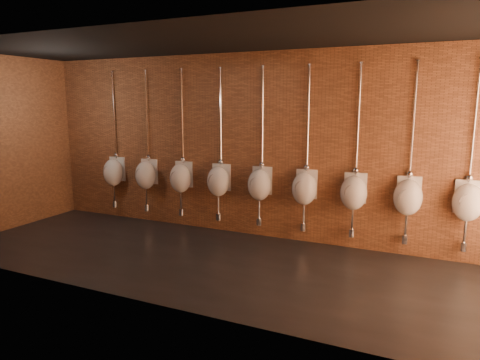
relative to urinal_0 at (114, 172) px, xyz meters
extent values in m
plane|color=black|center=(2.95, -1.35, -0.97)|extent=(8.50, 8.50, 0.00)
cube|color=black|center=(2.95, -1.35, 2.23)|extent=(8.50, 3.00, 0.04)
cube|color=#985C37|center=(2.95, 0.15, 0.63)|extent=(8.50, 0.04, 3.20)
cube|color=#985C37|center=(2.95, -2.85, 0.63)|extent=(8.50, 0.04, 3.20)
cube|color=#985C37|center=(-1.30, -1.35, 0.63)|extent=(0.04, 3.00, 3.20)
ellipsoid|color=white|center=(0.00, -0.01, -0.01)|extent=(0.45, 0.40, 0.55)
cube|color=white|center=(0.00, 0.13, 0.04)|extent=(0.36, 0.07, 0.49)
cylinder|color=gray|center=(0.00, -0.15, 0.02)|extent=(0.24, 0.04, 0.24)
cylinder|color=silver|center=(0.00, 0.11, 1.12)|extent=(0.03, 0.03, 1.72)
sphere|color=silver|center=(0.00, 0.10, 0.33)|extent=(0.10, 0.10, 0.10)
cylinder|color=silver|center=(0.00, 0.11, 1.98)|extent=(0.07, 0.07, 0.01)
cylinder|color=silver|center=(0.00, -0.01, -0.42)|extent=(0.04, 0.04, 0.38)
cylinder|color=silver|center=(0.00, -0.01, -0.67)|extent=(0.10, 0.10, 0.13)
cylinder|color=silver|center=(0.00, 0.08, -0.67)|extent=(0.04, 0.18, 0.04)
ellipsoid|color=white|center=(0.80, -0.01, -0.01)|extent=(0.45, 0.40, 0.55)
cube|color=white|center=(0.80, 0.13, 0.04)|extent=(0.36, 0.07, 0.49)
cylinder|color=gray|center=(0.80, -0.15, 0.02)|extent=(0.24, 0.04, 0.24)
cylinder|color=silver|center=(0.80, 0.11, 1.12)|extent=(0.03, 0.03, 1.72)
sphere|color=silver|center=(0.80, 0.10, 0.33)|extent=(0.10, 0.10, 0.10)
cylinder|color=silver|center=(0.80, 0.11, 1.98)|extent=(0.07, 0.07, 0.01)
cylinder|color=silver|center=(0.80, -0.01, -0.42)|extent=(0.04, 0.04, 0.38)
cylinder|color=silver|center=(0.80, -0.01, -0.67)|extent=(0.10, 0.10, 0.13)
cylinder|color=silver|center=(0.80, 0.08, -0.67)|extent=(0.04, 0.18, 0.04)
ellipsoid|color=white|center=(1.59, -0.01, -0.01)|extent=(0.45, 0.40, 0.55)
cube|color=white|center=(1.59, 0.13, 0.04)|extent=(0.36, 0.07, 0.49)
cylinder|color=gray|center=(1.59, -0.15, 0.02)|extent=(0.24, 0.04, 0.24)
cylinder|color=silver|center=(1.59, 0.11, 1.12)|extent=(0.03, 0.03, 1.72)
sphere|color=silver|center=(1.59, 0.10, 0.33)|extent=(0.10, 0.10, 0.10)
cylinder|color=silver|center=(1.59, 0.11, 1.98)|extent=(0.07, 0.07, 0.01)
cylinder|color=silver|center=(1.59, -0.01, -0.42)|extent=(0.04, 0.04, 0.38)
cylinder|color=silver|center=(1.59, -0.01, -0.67)|extent=(0.10, 0.10, 0.13)
cylinder|color=silver|center=(1.59, 0.08, -0.67)|extent=(0.04, 0.18, 0.04)
ellipsoid|color=white|center=(2.39, -0.01, -0.01)|extent=(0.45, 0.40, 0.55)
cube|color=white|center=(2.39, 0.13, 0.04)|extent=(0.36, 0.07, 0.49)
cylinder|color=gray|center=(2.39, -0.15, 0.02)|extent=(0.24, 0.04, 0.24)
cylinder|color=silver|center=(2.39, 0.11, 1.12)|extent=(0.03, 0.03, 1.72)
sphere|color=silver|center=(2.39, 0.10, 0.33)|extent=(0.10, 0.10, 0.10)
cylinder|color=silver|center=(2.39, 0.11, 1.98)|extent=(0.07, 0.07, 0.01)
cylinder|color=silver|center=(2.39, -0.01, -0.42)|extent=(0.04, 0.04, 0.38)
cylinder|color=silver|center=(2.39, -0.01, -0.67)|extent=(0.10, 0.10, 0.13)
cylinder|color=silver|center=(2.39, 0.08, -0.67)|extent=(0.04, 0.18, 0.04)
ellipsoid|color=white|center=(3.19, -0.01, -0.01)|extent=(0.45, 0.40, 0.55)
cube|color=white|center=(3.19, 0.13, 0.04)|extent=(0.36, 0.07, 0.49)
cylinder|color=gray|center=(3.19, -0.15, 0.02)|extent=(0.24, 0.04, 0.24)
cylinder|color=silver|center=(3.19, 0.11, 1.12)|extent=(0.03, 0.03, 1.72)
sphere|color=silver|center=(3.19, 0.10, 0.33)|extent=(0.10, 0.10, 0.10)
cylinder|color=silver|center=(3.19, 0.11, 1.98)|extent=(0.07, 0.07, 0.01)
cylinder|color=silver|center=(3.19, -0.01, -0.42)|extent=(0.04, 0.04, 0.38)
cylinder|color=silver|center=(3.19, -0.01, -0.67)|extent=(0.10, 0.10, 0.13)
cylinder|color=silver|center=(3.19, 0.08, -0.67)|extent=(0.04, 0.18, 0.04)
ellipsoid|color=white|center=(3.99, -0.01, -0.01)|extent=(0.45, 0.40, 0.55)
cube|color=white|center=(3.99, 0.13, 0.04)|extent=(0.36, 0.07, 0.49)
cylinder|color=gray|center=(3.99, -0.15, 0.02)|extent=(0.24, 0.04, 0.24)
cylinder|color=silver|center=(3.99, 0.11, 1.12)|extent=(0.03, 0.03, 1.72)
sphere|color=silver|center=(3.99, 0.10, 0.33)|extent=(0.10, 0.10, 0.10)
cylinder|color=silver|center=(3.99, 0.11, 1.98)|extent=(0.07, 0.07, 0.01)
cylinder|color=silver|center=(3.99, -0.01, -0.42)|extent=(0.04, 0.04, 0.38)
cylinder|color=silver|center=(3.99, -0.01, -0.67)|extent=(0.10, 0.10, 0.13)
cylinder|color=silver|center=(3.99, 0.08, -0.67)|extent=(0.04, 0.18, 0.04)
ellipsoid|color=white|center=(4.78, -0.01, -0.01)|extent=(0.45, 0.40, 0.55)
cube|color=white|center=(4.78, 0.13, 0.04)|extent=(0.36, 0.07, 0.49)
cylinder|color=gray|center=(4.78, -0.15, 0.02)|extent=(0.24, 0.04, 0.24)
cylinder|color=silver|center=(4.78, 0.11, 1.12)|extent=(0.03, 0.03, 1.72)
sphere|color=silver|center=(4.78, 0.10, 0.33)|extent=(0.10, 0.10, 0.10)
cylinder|color=silver|center=(4.78, 0.11, 1.98)|extent=(0.07, 0.07, 0.01)
cylinder|color=silver|center=(4.78, -0.01, -0.42)|extent=(0.04, 0.04, 0.38)
cylinder|color=silver|center=(4.78, -0.01, -0.67)|extent=(0.10, 0.10, 0.13)
cylinder|color=silver|center=(4.78, 0.08, -0.67)|extent=(0.04, 0.18, 0.04)
ellipsoid|color=white|center=(5.58, -0.01, -0.01)|extent=(0.45, 0.40, 0.55)
cube|color=white|center=(5.58, 0.13, 0.04)|extent=(0.36, 0.07, 0.49)
cylinder|color=gray|center=(5.58, -0.15, 0.02)|extent=(0.24, 0.04, 0.24)
cylinder|color=silver|center=(5.58, 0.11, 1.12)|extent=(0.03, 0.03, 1.72)
sphere|color=silver|center=(5.58, 0.10, 0.33)|extent=(0.10, 0.10, 0.10)
cylinder|color=silver|center=(5.58, 0.11, 1.98)|extent=(0.07, 0.07, 0.01)
cylinder|color=silver|center=(5.58, -0.01, -0.42)|extent=(0.04, 0.04, 0.38)
cylinder|color=silver|center=(5.58, -0.01, -0.67)|extent=(0.10, 0.10, 0.13)
cylinder|color=silver|center=(5.58, 0.08, -0.67)|extent=(0.04, 0.18, 0.04)
ellipsoid|color=white|center=(6.38, -0.01, -0.01)|extent=(0.45, 0.40, 0.55)
cube|color=white|center=(6.38, 0.13, 0.04)|extent=(0.36, 0.07, 0.49)
cylinder|color=gray|center=(6.38, -0.15, 0.02)|extent=(0.24, 0.04, 0.24)
cylinder|color=silver|center=(6.38, 0.11, 1.12)|extent=(0.03, 0.03, 1.72)
sphere|color=silver|center=(6.38, 0.10, 0.33)|extent=(0.10, 0.10, 0.10)
cylinder|color=silver|center=(6.38, -0.01, -0.42)|extent=(0.04, 0.04, 0.38)
cylinder|color=silver|center=(6.38, -0.01, -0.67)|extent=(0.10, 0.10, 0.13)
cylinder|color=silver|center=(6.38, 0.08, -0.67)|extent=(0.04, 0.18, 0.04)
camera|label=1|loc=(5.86, -6.73, 1.40)|focal=32.00mm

